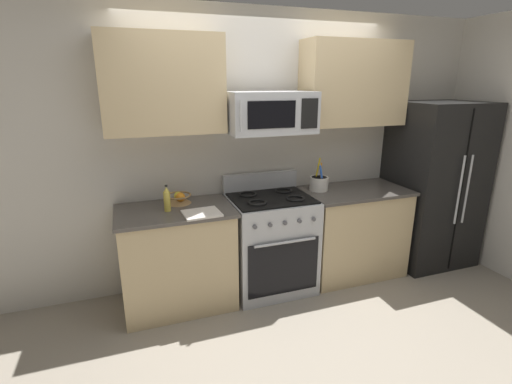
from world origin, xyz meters
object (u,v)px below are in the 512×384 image
object	(u,v)px
range_oven	(270,242)
fruit_basket	(179,198)
bottle_oil	(167,199)
microwave	(271,113)
utensil_crock	(319,183)
cutting_board	(202,213)
refrigerator	(433,184)

from	to	relation	value
range_oven	fruit_basket	size ratio (longest dim) A/B	4.73
range_oven	fruit_basket	xyz separation A→B (m)	(-0.82, 0.15, 0.49)
range_oven	bottle_oil	bearing A→B (deg)	-178.30
microwave	utensil_crock	world-z (taller)	microwave
fruit_basket	bottle_oil	bearing A→B (deg)	-124.38
fruit_basket	bottle_oil	world-z (taller)	bottle_oil
microwave	bottle_oil	bearing A→B (deg)	-176.60
range_oven	bottle_oil	size ratio (longest dim) A/B	4.83
fruit_basket	cutting_board	distance (m)	0.37
bottle_oil	cutting_board	bearing A→B (deg)	-34.58
refrigerator	bottle_oil	xyz separation A→B (m)	(-2.83, -0.01, 0.14)
fruit_basket	refrigerator	bearing A→B (deg)	-3.43
range_oven	refrigerator	bearing A→B (deg)	-0.52
fruit_basket	bottle_oil	distance (m)	0.22
range_oven	refrigerator	world-z (taller)	refrigerator
refrigerator	cutting_board	size ratio (longest dim) A/B	5.90
microwave	utensil_crock	xyz separation A→B (m)	(0.55, 0.08, -0.71)
range_oven	bottle_oil	xyz separation A→B (m)	(-0.94, -0.03, 0.54)
utensil_crock	cutting_board	bearing A→B (deg)	-166.19
range_oven	refrigerator	distance (m)	1.93
refrigerator	fruit_basket	world-z (taller)	refrigerator
utensil_crock	bottle_oil	xyz separation A→B (m)	(-1.50, -0.13, 0.03)
bottle_oil	refrigerator	bearing A→B (deg)	0.22
cutting_board	bottle_oil	distance (m)	0.32
refrigerator	utensil_crock	xyz separation A→B (m)	(-1.34, 0.12, 0.11)
microwave	bottle_oil	distance (m)	1.16
refrigerator	bottle_oil	world-z (taller)	refrigerator
fruit_basket	bottle_oil	size ratio (longest dim) A/B	1.02
refrigerator	microwave	xyz separation A→B (m)	(-1.89, 0.05, 0.81)
utensil_crock	bottle_oil	bearing A→B (deg)	-174.96
microwave	fruit_basket	size ratio (longest dim) A/B	3.31
fruit_basket	utensil_crock	bearing A→B (deg)	-1.73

